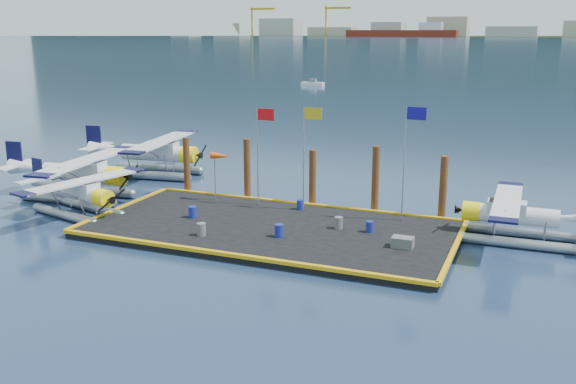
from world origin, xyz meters
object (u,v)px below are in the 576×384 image
at_px(flagpole_red, 261,142).
at_px(piling_2, 313,180).
at_px(seaplane_b, 82,176).
at_px(drum_2, 339,223).
at_px(seaplane_a, 80,195).
at_px(flagpole_blue, 408,147).
at_px(drum_5, 300,205).
at_px(piling_1, 247,171).
at_px(windsock, 221,157).
at_px(piling_4, 443,190).
at_px(seaplane_d, 513,218).
at_px(drum_3, 201,229).
at_px(flagpole_yellow, 307,143).
at_px(piling_3, 375,182).
at_px(crate, 403,242).
at_px(seaplane_c, 157,155).
at_px(drum_4, 370,227).
at_px(drum_0, 193,212).
at_px(piling_0, 187,167).
at_px(drum_1, 279,231).

bearing_deg(flagpole_red, piling_2, 29.80).
distance_m(seaplane_b, drum_2, 18.06).
height_order(seaplane_a, flagpole_blue, flagpole_blue).
bearing_deg(drum_5, piling_1, 159.38).
xyz_separation_m(windsock, piling_4, (13.53, 1.60, -1.23)).
xyz_separation_m(seaplane_d, piling_1, (-16.50, 2.00, 0.77)).
height_order(flagpole_blue, piling_4, flagpole_blue).
bearing_deg(seaplane_b, drum_3, 62.49).
bearing_deg(flagpole_yellow, piling_3, 22.85).
bearing_deg(crate, seaplane_d, 40.36).
distance_m(crate, piling_3, 7.07).
distance_m(seaplane_d, flagpole_yellow, 12.23).
xyz_separation_m(seaplane_c, drum_5, (14.01, -5.91, -0.93)).
relative_size(seaplane_a, piling_4, 2.16).
distance_m(seaplane_a, crate, 19.49).
bearing_deg(piling_1, drum_4, -25.15).
relative_size(drum_2, piling_2, 0.17).
bearing_deg(drum_5, flagpole_red, 179.61).
bearing_deg(drum_0, piling_0, 123.11).
height_order(drum_0, flagpole_red, flagpole_red).
height_order(seaplane_d, drum_2, seaplane_d).
relative_size(piling_0, piling_2, 1.05).
xyz_separation_m(drum_0, piling_1, (0.86, 5.58, 1.37)).
distance_m(drum_2, windsock, 9.43).
bearing_deg(flagpole_red, piling_3, 13.25).
bearing_deg(windsock, piling_1, 57.34).
xyz_separation_m(drum_0, piling_0, (-3.64, 5.58, 1.27)).
relative_size(piling_2, piling_4, 0.95).
relative_size(drum_4, crate, 0.56).
xyz_separation_m(flagpole_red, windsock, (-2.73, 0.00, -1.17)).
height_order(drum_5, piling_4, piling_4).
distance_m(drum_0, crate, 12.43).
xyz_separation_m(seaplane_b, drum_2, (18.02, -0.92, -0.87)).
xyz_separation_m(drum_3, flagpole_yellow, (3.45, 6.70, 3.77)).
height_order(piling_0, piling_4, same).
height_order(drum_5, piling_1, piling_1).
bearing_deg(drum_5, piling_0, 169.58).
distance_m(seaplane_c, piling_3, 18.72).
height_order(drum_3, flagpole_red, flagpole_red).
bearing_deg(piling_3, flagpole_red, -166.75).
bearing_deg(drum_3, crate, 11.47).
distance_m(flagpole_blue, piling_2, 6.98).
xyz_separation_m(windsock, piling_1, (1.03, 1.60, -1.13)).
bearing_deg(piling_4, drum_5, -168.84).
distance_m(drum_4, drum_5, 5.79).
relative_size(seaplane_d, drum_0, 12.82).
xyz_separation_m(seaplane_c, piling_4, (22.21, -4.30, 0.37)).
relative_size(drum_1, flagpole_blue, 0.11).
distance_m(seaplane_b, piling_3, 19.23).
distance_m(drum_4, piling_4, 5.55).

